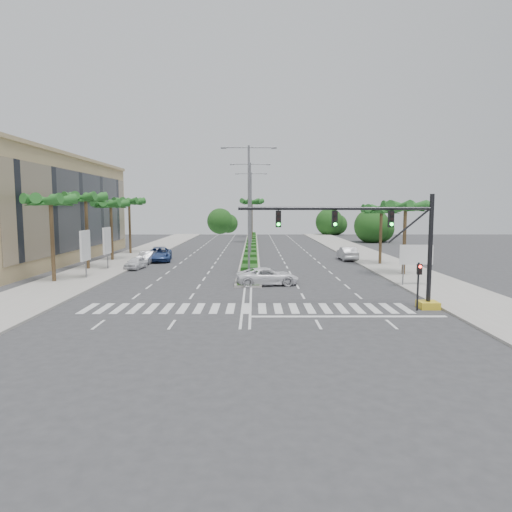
{
  "coord_description": "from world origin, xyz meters",
  "views": [
    {
      "loc": [
        0.5,
        -28.3,
        6.35
      ],
      "look_at": [
        0.62,
        3.22,
        3.0
      ],
      "focal_mm": 32.0,
      "sensor_mm": 36.0,
      "label": 1
    }
  ],
  "objects_px": {
    "car_parked_b": "(147,257)",
    "car_crossing": "(268,276)",
    "car_parked_c": "(160,254)",
    "car_parked_d": "(157,253)",
    "car_right": "(347,254)",
    "car_parked_a": "(136,263)"
  },
  "relations": [
    {
      "from": "car_parked_b",
      "to": "car_crossing",
      "type": "distance_m",
      "value": 19.86
    },
    {
      "from": "car_parked_c",
      "to": "car_crossing",
      "type": "relative_size",
      "value": 1.14
    },
    {
      "from": "car_parked_d",
      "to": "car_right",
      "type": "xyz_separation_m",
      "value": [
        23.6,
        -2.61,
        0.14
      ]
    },
    {
      "from": "car_parked_a",
      "to": "car_right",
      "type": "bearing_deg",
      "value": 26.28
    },
    {
      "from": "car_parked_a",
      "to": "car_crossing",
      "type": "bearing_deg",
      "value": -28.74
    },
    {
      "from": "car_right",
      "to": "car_parked_c",
      "type": "bearing_deg",
      "value": 0.64
    },
    {
      "from": "car_parked_c",
      "to": "car_right",
      "type": "xyz_separation_m",
      "value": [
        22.59,
        1.01,
        -0.01
      ]
    },
    {
      "from": "car_parked_a",
      "to": "car_parked_d",
      "type": "xyz_separation_m",
      "value": [
        0.0,
        10.59,
        0.03
      ]
    },
    {
      "from": "car_parked_c",
      "to": "car_parked_d",
      "type": "xyz_separation_m",
      "value": [
        -1.01,
        3.61,
        -0.14
      ]
    },
    {
      "from": "car_parked_b",
      "to": "car_right",
      "type": "bearing_deg",
      "value": 10.87
    },
    {
      "from": "car_parked_c",
      "to": "car_parked_a",
      "type": "bearing_deg",
      "value": -106.2
    },
    {
      "from": "car_parked_b",
      "to": "car_parked_c",
      "type": "height_order",
      "value": "car_parked_c"
    },
    {
      "from": "car_parked_b",
      "to": "car_parked_c",
      "type": "bearing_deg",
      "value": 68.09
    },
    {
      "from": "car_parked_d",
      "to": "car_right",
      "type": "relative_size",
      "value": 0.94
    },
    {
      "from": "car_parked_a",
      "to": "car_parked_c",
      "type": "distance_m",
      "value": 7.05
    },
    {
      "from": "car_parked_d",
      "to": "car_crossing",
      "type": "bearing_deg",
      "value": -61.72
    },
    {
      "from": "car_parked_b",
      "to": "car_right",
      "type": "relative_size",
      "value": 0.86
    },
    {
      "from": "car_parked_b",
      "to": "car_crossing",
      "type": "relative_size",
      "value": 0.82
    },
    {
      "from": "car_parked_b",
      "to": "car_parked_a",
      "type": "bearing_deg",
      "value": -86.76
    },
    {
      "from": "car_crossing",
      "to": "car_right",
      "type": "bearing_deg",
      "value": -38.36
    },
    {
      "from": "car_parked_c",
      "to": "car_right",
      "type": "relative_size",
      "value": 1.19
    },
    {
      "from": "car_parked_a",
      "to": "car_parked_b",
      "type": "bearing_deg",
      "value": 97.61
    }
  ]
}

